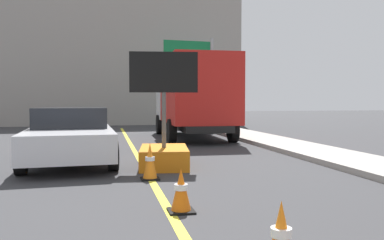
{
  "coord_description": "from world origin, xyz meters",
  "views": [
    {
      "loc": [
        -0.85,
        1.41,
        1.54
      ],
      "look_at": [
        0.52,
        7.61,
        1.24
      ],
      "focal_mm": 36.47,
      "sensor_mm": 36.0,
      "label": 1
    }
  ],
  "objects_px": {
    "pickup_car": "(71,134)",
    "traffic_cone_mid_lane": "(181,191)",
    "arrow_board_trailer": "(164,146)",
    "traffic_cone_near_sign": "(281,238)",
    "highway_guide_sign": "(198,67)",
    "traffic_cone_far_lane": "(150,162)",
    "box_truck": "(194,96)"
  },
  "relations": [
    {
      "from": "arrow_board_trailer",
      "to": "traffic_cone_near_sign",
      "type": "relative_size",
      "value": 4.08
    },
    {
      "from": "arrow_board_trailer",
      "to": "highway_guide_sign",
      "type": "relative_size",
      "value": 0.54
    },
    {
      "from": "arrow_board_trailer",
      "to": "traffic_cone_near_sign",
      "type": "height_order",
      "value": "arrow_board_trailer"
    },
    {
      "from": "pickup_car",
      "to": "highway_guide_sign",
      "type": "xyz_separation_m",
      "value": [
        5.81,
        10.28,
        2.72
      ]
    },
    {
      "from": "arrow_board_trailer",
      "to": "traffic_cone_mid_lane",
      "type": "distance_m",
      "value": 3.85
    },
    {
      "from": "highway_guide_sign",
      "to": "box_truck",
      "type": "bearing_deg",
      "value": -105.46
    },
    {
      "from": "box_truck",
      "to": "traffic_cone_mid_lane",
      "type": "bearing_deg",
      "value": -103.59
    },
    {
      "from": "traffic_cone_near_sign",
      "to": "traffic_cone_mid_lane",
      "type": "distance_m",
      "value": 2.17
    },
    {
      "from": "traffic_cone_mid_lane",
      "to": "traffic_cone_near_sign",
      "type": "bearing_deg",
      "value": -76.56
    },
    {
      "from": "traffic_cone_mid_lane",
      "to": "traffic_cone_far_lane",
      "type": "bearing_deg",
      "value": 94.15
    },
    {
      "from": "traffic_cone_near_sign",
      "to": "pickup_car",
      "type": "bearing_deg",
      "value": 108.23
    },
    {
      "from": "arrow_board_trailer",
      "to": "box_truck",
      "type": "xyz_separation_m",
      "value": [
        2.22,
        6.69,
        1.3
      ]
    },
    {
      "from": "highway_guide_sign",
      "to": "traffic_cone_far_lane",
      "type": "bearing_deg",
      "value": -107.3
    },
    {
      "from": "arrow_board_trailer",
      "to": "pickup_car",
      "type": "xyz_separation_m",
      "value": [
        -2.22,
        1.35,
        0.22
      ]
    },
    {
      "from": "pickup_car",
      "to": "traffic_cone_far_lane",
      "type": "relative_size",
      "value": 7.16
    },
    {
      "from": "traffic_cone_near_sign",
      "to": "arrow_board_trailer",
      "type": "bearing_deg",
      "value": 91.75
    },
    {
      "from": "highway_guide_sign",
      "to": "traffic_cone_near_sign",
      "type": "relative_size",
      "value": 7.55
    },
    {
      "from": "pickup_car",
      "to": "traffic_cone_mid_lane",
      "type": "distance_m",
      "value": 5.53
    },
    {
      "from": "pickup_car",
      "to": "traffic_cone_far_lane",
      "type": "distance_m",
      "value": 3.32
    },
    {
      "from": "arrow_board_trailer",
      "to": "pickup_car",
      "type": "relative_size",
      "value": 0.52
    },
    {
      "from": "box_truck",
      "to": "traffic_cone_mid_lane",
      "type": "height_order",
      "value": "box_truck"
    },
    {
      "from": "pickup_car",
      "to": "highway_guide_sign",
      "type": "distance_m",
      "value": 12.11
    },
    {
      "from": "traffic_cone_mid_lane",
      "to": "box_truck",
      "type": "bearing_deg",
      "value": 76.41
    },
    {
      "from": "highway_guide_sign",
      "to": "traffic_cone_far_lane",
      "type": "xyz_separation_m",
      "value": [
        -4.08,
        -13.1,
        -3.07
      ]
    },
    {
      "from": "arrow_board_trailer",
      "to": "traffic_cone_far_lane",
      "type": "bearing_deg",
      "value": -108.54
    },
    {
      "from": "box_truck",
      "to": "highway_guide_sign",
      "type": "relative_size",
      "value": 1.34
    },
    {
      "from": "arrow_board_trailer",
      "to": "traffic_cone_mid_lane",
      "type": "bearing_deg",
      "value": -94.81
    },
    {
      "from": "pickup_car",
      "to": "highway_guide_sign",
      "type": "height_order",
      "value": "highway_guide_sign"
    },
    {
      "from": "traffic_cone_near_sign",
      "to": "traffic_cone_mid_lane",
      "type": "bearing_deg",
      "value": 103.44
    },
    {
      "from": "box_truck",
      "to": "traffic_cone_far_lane",
      "type": "bearing_deg",
      "value": -108.4
    },
    {
      "from": "traffic_cone_mid_lane",
      "to": "arrow_board_trailer",
      "type": "bearing_deg",
      "value": 85.19
    },
    {
      "from": "highway_guide_sign",
      "to": "traffic_cone_far_lane",
      "type": "height_order",
      "value": "highway_guide_sign"
    }
  ]
}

